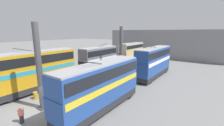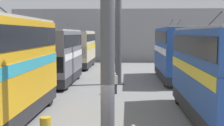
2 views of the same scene
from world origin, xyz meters
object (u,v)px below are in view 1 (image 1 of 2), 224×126
Objects in this scene: bus_left_near at (101,84)px; bus_right_near at (37,68)px; bus_left_far at (154,60)px; oil_drum at (35,95)px; bus_right_mid at (99,58)px; person_aisle_midway at (104,76)px; person_aisle_foreground at (21,115)px; bus_right_far at (131,51)px.

bus_right_near is (-1.00, 10.46, 0.28)m from bus_left_near.
bus_left_far is 12.78× the size of oil_drum.
bus_left_near is at bearing -138.32° from bus_right_mid.
person_aisle_midway is (-7.42, 5.36, -2.12)m from bus_left_far.
bus_left_far reaches higher than oil_drum.
bus_right_near is 8.35m from person_aisle_foreground.
bus_right_near is 1.21× the size of bus_right_mid.
bus_left_far is at bearing -59.68° from person_aisle_midway.
bus_left_far is 7.11× the size of person_aisle_foreground.
person_aisle_foreground is (-17.77, -6.27, -2.01)m from bus_right_mid.
bus_left_far reaches higher than bus_left_near.
person_aisle_midway is at bearing 144.14° from bus_left_far.
bus_right_far is at bearing 0.00° from bus_right_near.
bus_left_near is 9.14m from person_aisle_midway.
bus_right_near is at bearing 95.46° from bus_left_near.
person_aisle_foreground is at bearing -168.70° from bus_right_far.
bus_left_near reaches higher than person_aisle_foreground.
bus_left_far is at bearing -33.92° from bus_right_near.
bus_left_near is 14.56m from bus_left_far.
person_aisle_midway is at bearing 36.93° from bus_left_near.
person_aisle_foreground is at bearing -129.83° from oil_drum.
person_aisle_midway reaches higher than person_aisle_foreground.
person_aisle_foreground is (-5.02, -6.27, -2.30)m from bus_right_near.
bus_left_near is 10.52m from bus_right_near.
bus_right_near reaches higher than bus_left_near.
bus_left_near is at bearing -157.57° from bus_right_far.
bus_right_near reaches higher than person_aisle_foreground.
bus_right_far is at bearing -0.00° from bus_right_mid.
person_aisle_foreground is at bearing -160.57° from bus_right_mid.
bus_left_near is at bearing -84.54° from bus_right_near.
bus_left_far is at bearing -75.00° from bus_right_mid.
bus_right_near is (-15.56, 10.46, 0.11)m from bus_left_far.
person_aisle_foreground reaches higher than oil_drum.
bus_right_near is at bearing 53.31° from oil_drum.
bus_left_far is 1.20× the size of bus_right_mid.
oil_drum is (-2.77, 8.08, -2.40)m from bus_left_near.
bus_right_mid is 14.91m from oil_drum.
bus_left_far reaches higher than bus_right_far.
bus_left_near reaches higher than bus_right_far.
bus_right_mid reaches higher than person_aisle_midway.
bus_left_far is at bearing -61.16° from person_aisle_foreground.
oil_drum is (-14.53, -2.38, -2.38)m from bus_right_mid.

